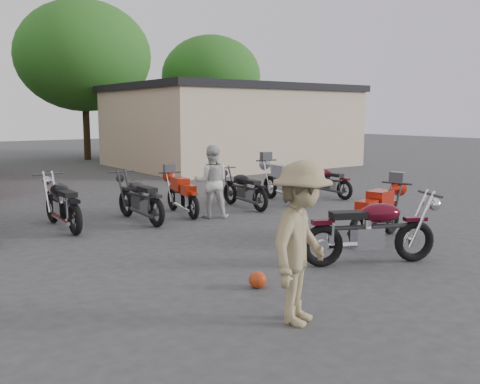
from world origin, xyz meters
TOP-DOWN VIEW (x-y plane):
  - ground at (0.00, 0.00)m, footprint 90.00×90.00m
  - stucco_building at (8.50, 15.00)m, footprint 10.00×8.00m
  - tree_2 at (4.00, 22.00)m, footprint 7.04×7.04m
  - tree_3 at (12.00, 22.00)m, footprint 6.08×6.08m
  - vintage_motorcycle at (0.52, -0.50)m, footprint 2.34×1.61m
  - sportbike at (1.93, 0.57)m, footprint 2.13×1.16m
  - helmet at (-1.75, -0.36)m, footprint 0.34×0.34m
  - person_light at (0.58, 4.43)m, footprint 1.06×0.99m
  - person_tan at (-2.12, -1.66)m, footprint 1.45×1.22m
  - row_bike_2 at (-2.71, 5.28)m, footprint 0.74×2.16m
  - row_bike_3 at (-1.02, 5.01)m, footprint 0.72×2.10m
  - row_bike_4 at (0.19, 5.17)m, footprint 0.89×1.94m
  - row_bike_5 at (1.99, 5.04)m, footprint 0.70×1.95m
  - row_bike_6 at (3.45, 5.11)m, footprint 0.98×2.22m
  - row_bike_7 at (5.06, 5.06)m, footprint 0.67×1.85m

SIDE VIEW (x-z plane):
  - ground at x=0.00m, z-range 0.00..0.00m
  - helmet at x=-1.75m, z-range 0.00..0.24m
  - row_bike_7 at x=5.06m, z-range 0.00..1.06m
  - row_bike_4 at x=0.19m, z-range 0.00..1.08m
  - row_bike_5 at x=1.99m, z-range 0.00..1.12m
  - sportbike at x=1.93m, z-range 0.00..1.17m
  - row_bike_3 at x=-1.02m, z-range 0.00..1.21m
  - row_bike_2 at x=-2.71m, z-range 0.00..1.24m
  - row_bike_6 at x=3.45m, z-range 0.00..1.25m
  - vintage_motorcycle at x=0.52m, z-range 0.00..1.30m
  - person_light at x=0.58m, z-range 0.00..1.73m
  - person_tan at x=-2.12m, z-range 0.00..1.94m
  - stucco_building at x=8.50m, z-range 0.00..3.50m
  - tree_3 at x=12.00m, z-range 0.00..7.60m
  - tree_2 at x=4.00m, z-range 0.00..8.80m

